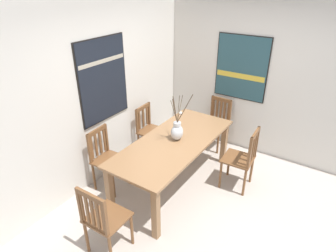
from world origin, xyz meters
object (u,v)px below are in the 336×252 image
Objects in this scene: centerpiece_vase at (177,131)px; chair_3 at (217,121)px; chair_4 at (242,158)px; chair_2 at (103,219)px; painting_on_back_wall at (103,80)px; chair_0 at (107,158)px; painting_on_side_wall at (241,68)px; chair_1 at (150,130)px; dining_table at (174,147)px.

chair_3 is (1.36, 0.00, -0.41)m from centerpiece_vase.
centerpiece_vase reaches higher than chair_4.
painting_on_back_wall is (1.22, 1.07, 1.03)m from chair_2.
centerpiece_vase is at bearing 119.00° from chair_4.
chair_0 is 2.63m from painting_on_side_wall.
chair_4 is (1.07, -1.64, 0.00)m from chair_0.
painting_on_side_wall is (1.13, -1.09, 0.99)m from chair_1.
chair_2 is 0.97× the size of chair_4.
chair_0 is 0.78× the size of painting_on_back_wall.
painting_on_back_wall reaches higher than chair_3.
chair_0 is at bearing 126.96° from centerpiece_vase.
dining_table is at bearing 179.53° from chair_3.
dining_table is 2.25× the size of chair_0.
painting_on_side_wall is (1.58, -0.27, 0.57)m from centerpiece_vase.
painting_on_side_wall is (0.21, -0.27, 0.98)m from chair_3.
chair_2 is 2.87m from chair_3.
centerpiece_vase is at bearing -118.44° from chair_1.
chair_1 is (0.44, 0.82, -0.42)m from centerpiece_vase.
chair_0 is at bearing 153.62° from painting_on_side_wall.
chair_1 is 0.96× the size of chair_2.
chair_0 is 0.86× the size of painting_on_side_wall.
chair_1 is 2.11m from chair_2.
painting_on_side_wall is (2.19, -1.09, 0.98)m from chair_0.
chair_3 is 0.76× the size of painting_on_back_wall.
painting_on_back_wall is (0.33, 0.25, 1.04)m from chair_0.
dining_table is 2.32× the size of chair_1.
chair_1 is 1.23m from chair_3.
painting_on_back_wall reaches higher than chair_1.
chair_2 is at bearing -179.37° from dining_table.
centerpiece_vase is 1.10m from chair_0.
chair_4 is at bearing -68.59° from painting_on_back_wall.
painting_on_side_wall is at bearing -51.89° from chair_3.
chair_4 is at bearing -56.87° from chair_0.
centerpiece_vase reaches higher than dining_table.
centerpiece_vase is 1.70m from painting_on_side_wall.
painting_on_back_wall is at bearing 144.27° from painting_on_side_wall.
painting_on_side_wall is (1.86, -1.34, -0.06)m from painting_on_back_wall.
dining_table is 1.46m from chair_2.
chair_2 is at bearing -157.17° from chair_1.
painting_on_side_wall is at bearing -26.38° from chair_0.
centerpiece_vase is 0.61× the size of painting_on_back_wall.
chair_0 is 2.14m from chair_3.
dining_table is 1.84m from painting_on_side_wall.
painting_on_side_wall is at bearing -9.76° from centerpiece_vase.
chair_0 reaches higher than chair_3.
chair_0 is 1.96m from chair_4.
chair_3 is (1.98, -0.81, -0.00)m from chair_0.
chair_1 is 0.83× the size of painting_on_side_wall.
chair_4 reaches higher than chair_2.
dining_table is at bearing 170.17° from painting_on_side_wall.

